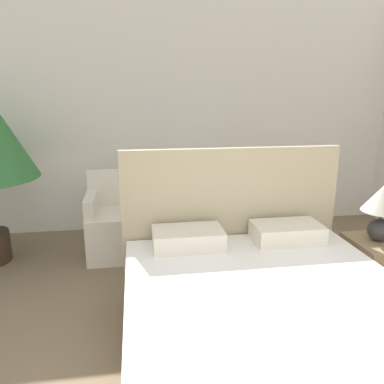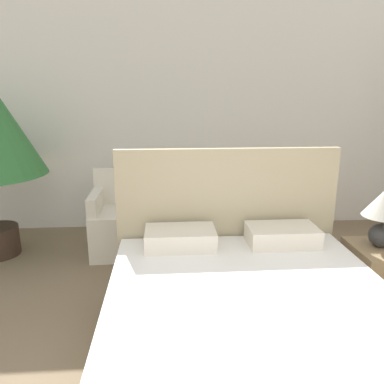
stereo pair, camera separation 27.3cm
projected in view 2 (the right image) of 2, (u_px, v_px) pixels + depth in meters
wall_back at (185, 112)px, 4.58m from camera, size 10.00×0.06×2.90m
bed at (253, 336)px, 2.21m from camera, size 1.79×2.19×1.26m
armchair_near_window_left at (123, 225)px, 4.02m from camera, size 0.66×0.61×0.88m
armchair_near_window_right at (207, 223)px, 4.08m from camera, size 0.71×0.67×0.88m
nightstand at (376, 277)px, 3.00m from camera, size 0.41×0.49×0.51m
table_lamp at (384, 210)px, 2.86m from camera, size 0.33×0.33×0.48m
side_table at (166, 231)px, 4.06m from camera, size 0.38×0.38×0.46m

